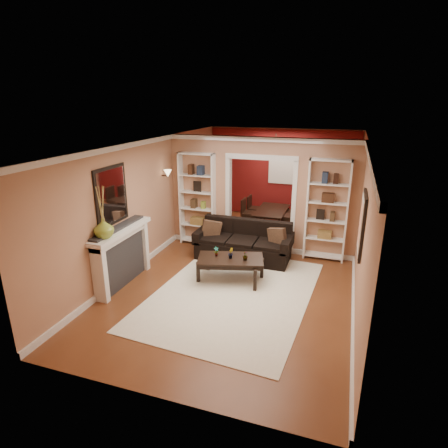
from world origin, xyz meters
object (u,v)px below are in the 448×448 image
(coffee_table, at_px, (230,269))
(sofa, at_px, (243,241))
(bookshelf_right, at_px, (327,211))
(dining_table, at_px, (272,218))
(fireplace, at_px, (123,257))
(bookshelf_left, at_px, (198,200))

(coffee_table, bearing_deg, sofa, 77.14)
(bookshelf_right, relative_size, dining_table, 1.56)
(bookshelf_right, bearing_deg, coffee_table, -134.61)
(bookshelf_right, xyz_separation_m, fireplace, (-3.64, -2.53, -0.57))
(sofa, distance_m, bookshelf_left, 1.64)
(coffee_table, xyz_separation_m, dining_table, (0.13, 3.57, 0.01))
(coffee_table, xyz_separation_m, bookshelf_left, (-1.40, 1.72, 0.90))
(bookshelf_right, xyz_separation_m, dining_table, (-1.56, 1.85, -0.89))
(bookshelf_right, distance_m, fireplace, 4.47)
(fireplace, relative_size, dining_table, 1.15)
(bookshelf_right, bearing_deg, bookshelf_left, 180.00)
(sofa, relative_size, fireplace, 1.29)
(bookshelf_left, distance_m, fireplace, 2.65)
(bookshelf_left, height_order, fireplace, bookshelf_left)
(coffee_table, height_order, dining_table, dining_table)
(fireplace, distance_m, dining_table, 4.86)
(coffee_table, distance_m, dining_table, 3.57)
(coffee_table, relative_size, bookshelf_left, 0.56)
(sofa, relative_size, dining_table, 1.48)
(sofa, relative_size, bookshelf_left, 0.95)
(bookshelf_left, relative_size, fireplace, 1.35)
(bookshelf_left, bearing_deg, coffee_table, -50.83)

